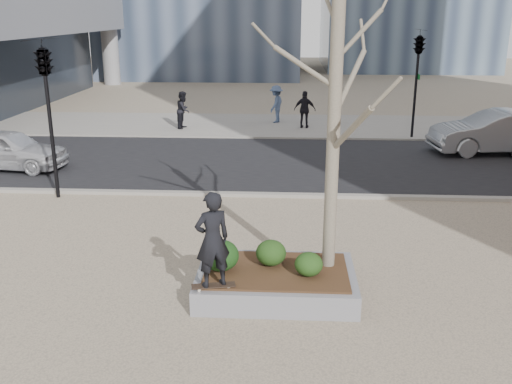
# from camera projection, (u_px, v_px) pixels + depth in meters

# --- Properties ---
(ground) EXTENTS (120.00, 120.00, 0.00)m
(ground) POSITION_uv_depth(u_px,v_px,m) (224.00, 291.00, 11.03)
(ground) COLOR tan
(ground) RESTS_ON ground
(street) EXTENTS (60.00, 8.00, 0.02)m
(street) POSITION_uv_depth(u_px,v_px,m) (255.00, 162.00, 20.54)
(street) COLOR black
(street) RESTS_ON ground
(far_sidewalk) EXTENTS (60.00, 6.00, 0.02)m
(far_sidewalk) POSITION_uv_depth(u_px,v_px,m) (264.00, 125.00, 27.21)
(far_sidewalk) COLOR gray
(far_sidewalk) RESTS_ON ground
(planter) EXTENTS (3.00, 2.00, 0.45)m
(planter) POSITION_uv_depth(u_px,v_px,m) (276.00, 282.00, 10.91)
(planter) COLOR gray
(planter) RESTS_ON ground
(planter_mulch) EXTENTS (2.70, 1.70, 0.04)m
(planter_mulch) POSITION_uv_depth(u_px,v_px,m) (276.00, 271.00, 10.83)
(planter_mulch) COLOR #382314
(planter_mulch) RESTS_ON planter
(sycamore_tree) EXTENTS (2.80, 2.80, 6.60)m
(sycamore_tree) POSITION_uv_depth(u_px,v_px,m) (335.00, 94.00, 10.06)
(sycamore_tree) COLOR gray
(sycamore_tree) RESTS_ON planter_mulch
(shrub_left) EXTENTS (0.69, 0.69, 0.59)m
(shrub_left) POSITION_uv_depth(u_px,v_px,m) (221.00, 255.00, 10.74)
(shrub_left) COLOR #143B13
(shrub_left) RESTS_ON planter_mulch
(shrub_middle) EXTENTS (0.59, 0.59, 0.50)m
(shrub_middle) POSITION_uv_depth(u_px,v_px,m) (271.00, 253.00, 10.97)
(shrub_middle) COLOR #193812
(shrub_middle) RESTS_ON planter_mulch
(shrub_right) EXTENTS (0.52, 0.52, 0.45)m
(shrub_right) POSITION_uv_depth(u_px,v_px,m) (309.00, 264.00, 10.53)
(shrub_right) COLOR #183811
(shrub_right) RESTS_ON planter_mulch
(skateboard) EXTENTS (0.80, 0.35, 0.08)m
(skateboard) POSITION_uv_depth(u_px,v_px,m) (214.00, 287.00, 10.16)
(skateboard) COLOR black
(skateboard) RESTS_ON planter
(skateboarder) EXTENTS (0.76, 0.67, 1.74)m
(skateboarder) POSITION_uv_depth(u_px,v_px,m) (212.00, 240.00, 9.88)
(skateboarder) COLOR black
(skateboarder) RESTS_ON skateboard
(police_car) EXTENTS (4.16, 2.10, 1.36)m
(police_car) POSITION_uv_depth(u_px,v_px,m) (8.00, 149.00, 19.42)
(police_car) COLOR silver
(police_car) RESTS_ON street
(car_silver) EXTENTS (5.05, 2.28, 1.61)m
(car_silver) POSITION_uv_depth(u_px,v_px,m) (496.00, 132.00, 21.57)
(car_silver) COLOR gray
(car_silver) RESTS_ON street
(pedestrian_a) EXTENTS (0.77, 0.92, 1.70)m
(pedestrian_a) POSITION_uv_depth(u_px,v_px,m) (183.00, 110.00, 26.18)
(pedestrian_a) COLOR black
(pedestrian_a) RESTS_ON far_sidewalk
(pedestrian_b) EXTENTS (1.00, 1.31, 1.79)m
(pedestrian_b) POSITION_uv_depth(u_px,v_px,m) (276.00, 104.00, 27.55)
(pedestrian_b) COLOR #425577
(pedestrian_b) RESTS_ON far_sidewalk
(pedestrian_c) EXTENTS (1.06, 0.59, 1.70)m
(pedestrian_c) POSITION_uv_depth(u_px,v_px,m) (305.00, 110.00, 26.25)
(pedestrian_c) COLOR black
(pedestrian_c) RESTS_ON far_sidewalk
(traffic_light_near) EXTENTS (0.60, 2.48, 4.50)m
(traffic_light_near) POSITION_uv_depth(u_px,v_px,m) (50.00, 121.00, 15.98)
(traffic_light_near) COLOR black
(traffic_light_near) RESTS_ON ground
(traffic_light_far) EXTENTS (0.60, 2.48, 4.50)m
(traffic_light_far) POSITION_uv_depth(u_px,v_px,m) (416.00, 85.00, 23.89)
(traffic_light_far) COLOR black
(traffic_light_far) RESTS_ON ground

